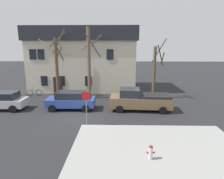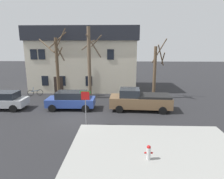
{
  "view_description": "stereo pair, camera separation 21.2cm",
  "coord_description": "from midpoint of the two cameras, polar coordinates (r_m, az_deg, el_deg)",
  "views": [
    {
      "loc": [
        3.28,
        -14.96,
        5.77
      ],
      "look_at": [
        2.84,
        3.19,
        1.69
      ],
      "focal_mm": 31.08,
      "sensor_mm": 36.0,
      "label": 1
    },
    {
      "loc": [
        3.49,
        -14.96,
        5.77
      ],
      "look_at": [
        2.84,
        3.19,
        1.69
      ],
      "focal_mm": 31.08,
      "sensor_mm": 36.0,
      "label": 2
    }
  ],
  "objects": [
    {
      "name": "fire_hydrant",
      "position": [
        10.51,
        11.3,
        -17.59
      ],
      "size": [
        0.42,
        0.22,
        0.77
      ],
      "color": "silver",
      "rests_on": "sidewalk_slab"
    },
    {
      "name": "building_main",
      "position": [
        26.88,
        -7.76,
        9.05
      ],
      "size": [
        13.95,
        7.06,
        8.1
      ],
      "color": "beige",
      "rests_on": "ground_plane"
    },
    {
      "name": "ground_plane",
      "position": [
        16.39,
        -10.12,
        -8.15
      ],
      "size": [
        120.0,
        120.0,
        0.0
      ],
      "primitive_type": "plane",
      "color": "#262628"
    },
    {
      "name": "street_sign_pole",
      "position": [
        14.11,
        -7.39,
        -3.55
      ],
      "size": [
        0.76,
        0.07,
        2.64
      ],
      "color": "slate",
      "rests_on": "ground_plane"
    },
    {
      "name": "car_silver_wagon",
      "position": [
        20.7,
        -29.37,
        -2.71
      ],
      "size": [
        4.47,
        2.06,
        1.65
      ],
      "color": "#B7BABF",
      "rests_on": "ground_plane"
    },
    {
      "name": "bicycle_leaning",
      "position": [
        24.69,
        -21.41,
        -0.86
      ],
      "size": [
        1.68,
        0.59,
        1.03
      ],
      "color": "black",
      "rests_on": "ground_plane"
    },
    {
      "name": "pickup_truck_brown",
      "position": [
        17.93,
        8.5,
        -3.05
      ],
      "size": [
        5.63,
        2.48,
        1.98
      ],
      "color": "brown",
      "rests_on": "ground_plane"
    },
    {
      "name": "tree_bare_near",
      "position": [
        22.63,
        -15.57,
        7.23
      ],
      "size": [
        2.75,
        2.96,
        7.68
      ],
      "color": "brown",
      "rests_on": "ground_plane"
    },
    {
      "name": "sidewalk_slab",
      "position": [
        11.35,
        13.83,
        -17.95
      ],
      "size": [
        9.77,
        7.43,
        0.12
      ],
      "primitive_type": "cube",
      "color": "#999993",
      "rests_on": "ground_plane"
    },
    {
      "name": "car_blue_wagon",
      "position": [
        18.42,
        -11.61,
        -3.01
      ],
      "size": [
        4.41,
        2.06,
        1.67
      ],
      "color": "#2D4799",
      "rests_on": "ground_plane"
    },
    {
      "name": "tree_bare_mid",
      "position": [
        21.45,
        -6.31,
        8.12
      ],
      "size": [
        2.39,
        2.78,
        7.78
      ],
      "color": "brown",
      "rests_on": "ground_plane"
    },
    {
      "name": "tree_bare_far",
      "position": [
        21.84,
        12.92,
        5.48
      ],
      "size": [
        1.42,
        2.22,
        6.57
      ],
      "color": "brown",
      "rests_on": "ground_plane"
    }
  ]
}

